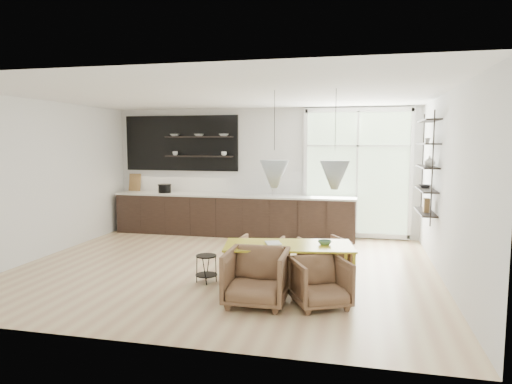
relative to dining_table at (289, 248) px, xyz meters
The scene contains 11 objects.
room 2.26m from the dining_table, 108.27° to the left, with size 7.02×6.01×2.91m.
kitchen_run 4.07m from the dining_table, 118.38° to the left, with size 5.54×0.69×2.75m.
right_shelving 3.14m from the dining_table, 44.24° to the left, with size 0.26×1.22×1.90m.
dining_table is the anchor object (origin of this frame).
armchair_back_left 0.84m from the dining_table, 134.49° to the left, with size 0.68×0.70×0.64m, color brown.
armchair_back_right 0.97m from the dining_table, 61.03° to the left, with size 0.66×0.68×0.62m, color brown.
armchair_front_left 0.80m from the dining_table, 114.83° to the right, with size 0.79×0.81×0.74m, color brown.
armchair_front_right 0.82m from the dining_table, 48.36° to the right, with size 0.68×0.70×0.63m, color brown.
wire_stool 1.32m from the dining_table, behind, with size 0.33×0.33×0.42m.
table_book 0.33m from the dining_table, 166.06° to the right, with size 0.21×0.28×0.03m, color white.
table_bowl 0.52m from the dining_table, 11.65° to the left, with size 0.19×0.19×0.06m, color #4B7552.
Camera 1 is at (2.21, -7.26, 2.14)m, focal length 32.00 mm.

